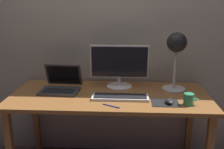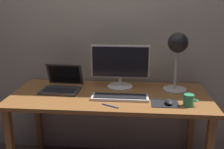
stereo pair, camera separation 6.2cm
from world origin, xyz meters
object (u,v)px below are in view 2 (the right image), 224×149
at_px(laptop, 62,83).
at_px(keyboard_main, 120,97).
at_px(desk_lamp, 177,49).
at_px(mouse, 169,102).
at_px(coffee_mug, 189,100).
at_px(monitor, 120,65).
at_px(pen, 110,106).

bearing_deg(laptop, keyboard_main, -19.19).
xyz_separation_m(desk_lamp, mouse, (-0.09, -0.32, -0.33)).
relative_size(desk_lamp, coffee_mug, 4.55).
bearing_deg(monitor, mouse, -43.36).
bearing_deg(pen, desk_lamp, 37.45).
xyz_separation_m(monitor, coffee_mug, (0.52, -0.38, -0.16)).
bearing_deg(laptop, monitor, 11.54).
xyz_separation_m(mouse, coffee_mug, (0.14, -0.02, 0.02)).
distance_m(monitor, laptop, 0.52).
distance_m(laptop, desk_lamp, 1.00).
xyz_separation_m(monitor, keyboard_main, (0.02, -0.27, -0.19)).
height_order(monitor, keyboard_main, monitor).
bearing_deg(laptop, mouse, -16.66).
height_order(keyboard_main, mouse, mouse).
bearing_deg(monitor, coffee_mug, -36.10).
xyz_separation_m(desk_lamp, coffee_mug, (0.05, -0.33, -0.31)).
relative_size(keyboard_main, coffee_mug, 4.09).
bearing_deg(laptop, pen, -37.14).
relative_size(monitor, coffee_mug, 4.65).
xyz_separation_m(monitor, laptop, (-0.49, -0.10, -0.14)).
distance_m(monitor, keyboard_main, 0.33).
relative_size(mouse, coffee_mug, 0.89).
bearing_deg(desk_lamp, laptop, -176.58).
relative_size(laptop, mouse, 3.44).
bearing_deg(desk_lamp, mouse, -105.19).
distance_m(keyboard_main, pen, 0.17).
distance_m(keyboard_main, coffee_mug, 0.51).
distance_m(laptop, mouse, 0.91).
xyz_separation_m(keyboard_main, pen, (-0.06, -0.16, -0.01)).
height_order(desk_lamp, pen, desk_lamp).
bearing_deg(mouse, keyboard_main, 166.93).
bearing_deg(coffee_mug, pen, -174.11).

